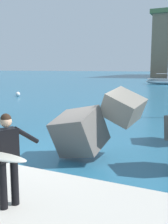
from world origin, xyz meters
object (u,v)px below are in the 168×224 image
object	(u,v)px
surfer_with_board	(3,155)
mooring_buoy_outer	(126,92)
boat_mid_centre	(165,81)
mooring_buoy_middle	(18,94)

from	to	relation	value
surfer_with_board	mooring_buoy_outer	distance (m)	25.38
boat_mid_centre	mooring_buoy_middle	bearing A→B (deg)	-110.67
surfer_with_board	mooring_buoy_middle	bearing A→B (deg)	128.32
surfer_with_board	boat_mid_centre	size ratio (longest dim) A/B	0.27
mooring_buoy_middle	boat_mid_centre	bearing A→B (deg)	69.33
surfer_with_board	mooring_buoy_middle	size ratio (longest dim) A/B	4.73
mooring_buoy_middle	mooring_buoy_outer	distance (m)	11.36
boat_mid_centre	mooring_buoy_middle	world-z (taller)	boat_mid_centre
mooring_buoy_middle	mooring_buoy_outer	xyz separation A→B (m)	(9.05, 6.86, 0.00)
surfer_with_board	mooring_buoy_outer	size ratio (longest dim) A/B	4.73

